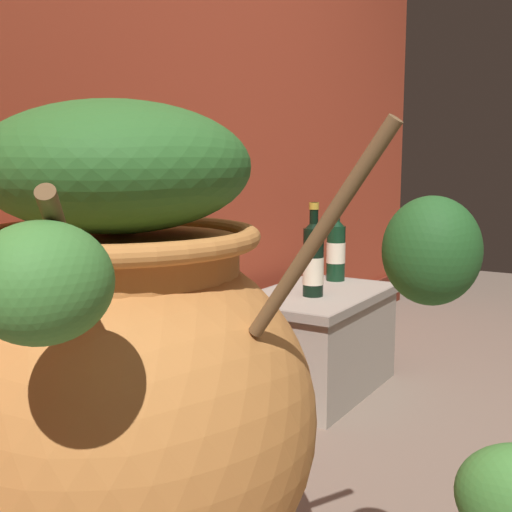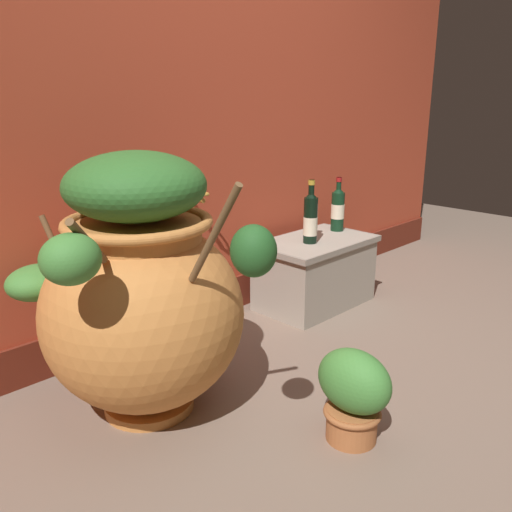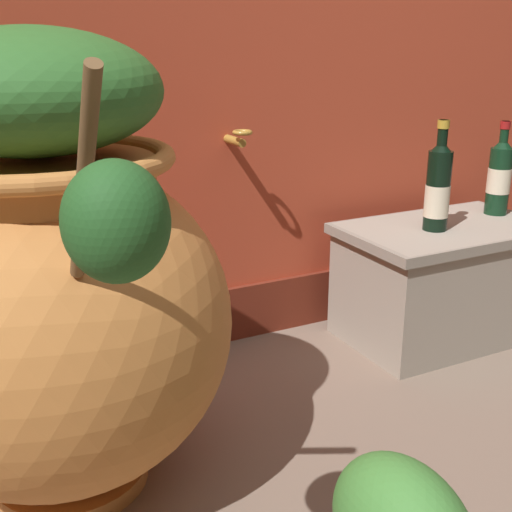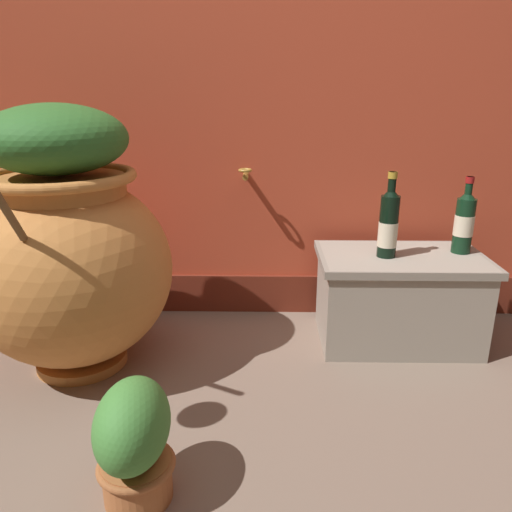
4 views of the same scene
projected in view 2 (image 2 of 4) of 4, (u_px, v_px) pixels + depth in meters
ground_plane at (391, 404)px, 2.03m from camera, size 7.00×7.00×0.00m
back_wall at (179, 50)px, 2.46m from camera, size 4.40×0.33×2.60m
terracotta_urn at (141, 295)px, 1.88m from camera, size 0.79×1.06×0.93m
stone_ledge at (315, 270)px, 2.91m from camera, size 0.64×0.39×0.36m
wine_bottle_left at (338, 208)px, 3.02m from camera, size 0.07×0.07×0.30m
wine_bottle_middle at (311, 218)px, 2.77m from camera, size 0.07×0.07×0.32m
potted_shrub at (353, 393)px, 1.78m from camera, size 0.19×0.26×0.32m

